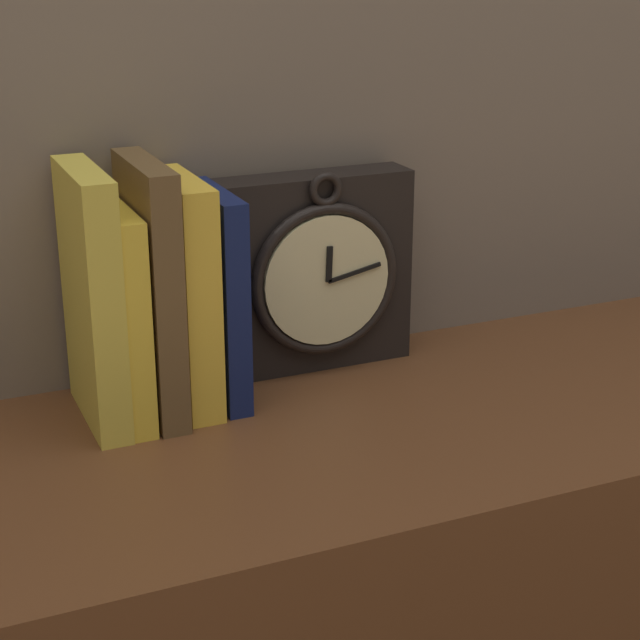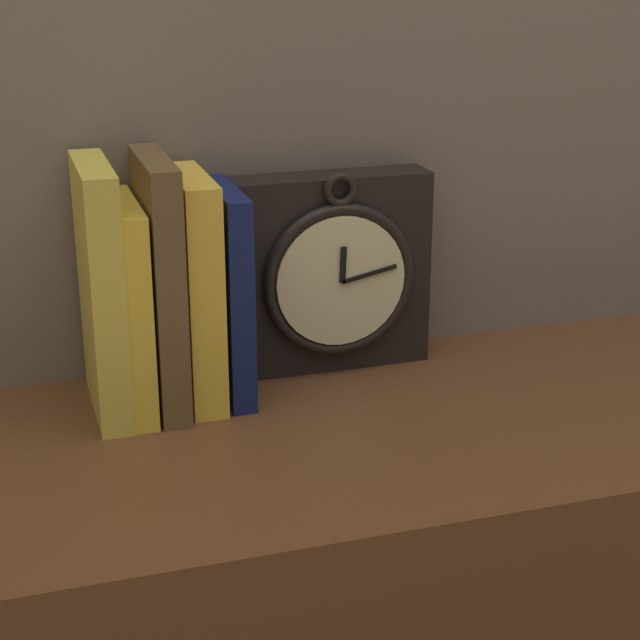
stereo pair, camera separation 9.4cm
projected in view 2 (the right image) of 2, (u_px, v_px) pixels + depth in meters
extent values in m
cube|color=black|center=(331.00, 271.00, 1.10)|extent=(0.20, 0.05, 0.20)
torus|color=black|center=(340.00, 280.00, 1.07)|extent=(0.16, 0.01, 0.16)
cylinder|color=beige|center=(341.00, 281.00, 1.07)|extent=(0.14, 0.01, 0.14)
cube|color=black|center=(343.00, 265.00, 1.06)|extent=(0.01, 0.00, 0.04)
cube|color=black|center=(369.00, 274.00, 1.07)|extent=(0.06, 0.00, 0.02)
torus|color=black|center=(341.00, 190.00, 1.04)|extent=(0.03, 0.01, 0.03)
cube|color=gold|center=(101.00, 290.00, 0.99)|extent=(0.03, 0.14, 0.24)
cube|color=yellow|center=(131.00, 306.00, 1.00)|extent=(0.02, 0.14, 0.20)
cube|color=brown|center=(160.00, 284.00, 1.00)|extent=(0.03, 0.14, 0.24)
cube|color=yellow|center=(195.00, 289.00, 1.02)|extent=(0.03, 0.13, 0.22)
cube|color=#131E4E|center=(228.00, 292.00, 1.03)|extent=(0.02, 0.12, 0.21)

